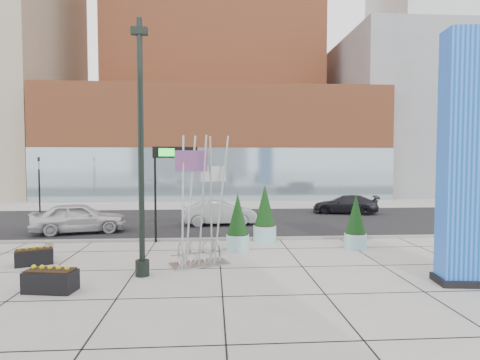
{
  "coord_description": "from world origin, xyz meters",
  "views": [
    {
      "loc": [
        0.73,
        -15.3,
        3.95
      ],
      "look_at": [
        1.91,
        2.0,
        3.04
      ],
      "focal_mm": 30.0,
      "sensor_mm": 36.0,
      "label": 1
    }
  ],
  "objects": [
    {
      "name": "tower_podium",
      "position": [
        1.0,
        27.0,
        5.5
      ],
      "size": [
        34.0,
        10.0,
        11.0
      ],
      "primitive_type": "cube",
      "color": "#AC5632",
      "rests_on": "ground"
    },
    {
      "name": "box_planter_north",
      "position": [
        -5.95,
        -0.01,
        0.33
      ],
      "size": [
        1.44,
        1.11,
        0.71
      ],
      "rotation": [
        0.0,
        0.0,
        0.41
      ],
      "color": "black",
      "rests_on": "ground"
    },
    {
      "name": "car_dark_east",
      "position": [
        10.3,
        12.92,
        0.67
      ],
      "size": [
        4.91,
        2.98,
        1.33
      ],
      "primitive_type": "imported",
      "rotation": [
        0.0,
        0.0,
        -1.83
      ],
      "color": "black",
      "rests_on": "ground"
    },
    {
      "name": "curb_edge",
      "position": [
        0.0,
        4.0,
        0.06
      ],
      "size": [
        80.0,
        0.3,
        0.12
      ],
      "primitive_type": "cube",
      "color": "gray",
      "rests_on": "ground"
    },
    {
      "name": "building_grey_parking",
      "position": [
        26.0,
        32.0,
        9.0
      ],
      "size": [
        20.0,
        18.0,
        18.0
      ],
      "primitive_type": "cube",
      "color": "slate",
      "rests_on": "ground"
    },
    {
      "name": "public_art_sculpture",
      "position": [
        0.24,
        -0.44,
        1.27
      ],
      "size": [
        2.37,
        1.72,
        4.85
      ],
      "rotation": [
        0.0,
        0.0,
        0.34
      ],
      "color": "#B6B8BB",
      "rests_on": "ground"
    },
    {
      "name": "building_pale_office",
      "position": [
        36.0,
        48.0,
        27.5
      ],
      "size": [
        16.0,
        16.0,
        55.0
      ],
      "primitive_type": "cube",
      "color": "#B2B7BC",
      "rests_on": "ground"
    },
    {
      "name": "car_silver_mid",
      "position": [
        1.14,
        8.5,
        0.72
      ],
      "size": [
        4.46,
        1.77,
        1.44
      ],
      "primitive_type": "imported",
      "rotation": [
        0.0,
        0.0,
        1.63
      ],
      "color": "#ADB1B5",
      "rests_on": "ground"
    },
    {
      "name": "car_white_west",
      "position": [
        -6.39,
        6.45,
        0.81
      ],
      "size": [
        5.07,
        2.96,
        1.62
      ],
      "primitive_type": "imported",
      "rotation": [
        0.0,
        0.0,
        1.8
      ],
      "color": "silver",
      "rests_on": "ground"
    },
    {
      "name": "box_planter_south",
      "position": [
        -4.1,
        -3.2,
        0.37
      ],
      "size": [
        1.56,
        0.96,
        0.8
      ],
      "rotation": [
        0.0,
        0.0,
        -0.17
      ],
      "color": "black",
      "rests_on": "ground"
    },
    {
      "name": "round_planter_west",
      "position": [
        1.8,
        1.8,
        1.17
      ],
      "size": [
        0.99,
        0.99,
        2.48
      ],
      "color": "#9ACACF",
      "rests_on": "ground"
    },
    {
      "name": "street_asphalt",
      "position": [
        0.0,
        10.0,
        0.01
      ],
      "size": [
        80.0,
        12.0,
        0.02
      ],
      "primitive_type": "cube",
      "color": "black",
      "rests_on": "ground"
    },
    {
      "name": "round_planter_east",
      "position": [
        7.0,
        1.8,
        1.14
      ],
      "size": [
        0.96,
        0.96,
        2.4
      ],
      "color": "#9ACACF",
      "rests_on": "ground"
    },
    {
      "name": "overhead_street_sign",
      "position": [
        -1.21,
        3.8,
        3.89
      ],
      "size": [
        2.1,
        0.8,
        4.54
      ],
      "rotation": [
        0.0,
        0.0,
        0.29
      ],
      "color": "black",
      "rests_on": "ground"
    },
    {
      "name": "round_planter_mid",
      "position": [
        3.21,
        3.6,
        1.29
      ],
      "size": [
        1.09,
        1.09,
        2.73
      ],
      "color": "#9ACACF",
      "rests_on": "ground"
    },
    {
      "name": "ground",
      "position": [
        0.0,
        0.0,
        0.0
      ],
      "size": [
        160.0,
        160.0,
        0.0
      ],
      "primitive_type": "plane",
      "color": "#9E9991",
      "rests_on": "ground"
    },
    {
      "name": "blue_pylon",
      "position": [
        9.0,
        -3.35,
        3.84
      ],
      "size": [
        2.49,
        1.33,
        7.94
      ],
      "rotation": [
        0.0,
        0.0,
        -0.12
      ],
      "color": "#0B47A9",
      "rests_on": "ground"
    },
    {
      "name": "traffic_signal",
      "position": [
        -12.0,
        15.0,
        2.3
      ],
      "size": [
        0.15,
        0.18,
        4.1
      ],
      "color": "black",
      "rests_on": "ground"
    },
    {
      "name": "concrete_bollard",
      "position": [
        -5.85,
        1.11,
        0.33
      ],
      "size": [
        0.34,
        0.34,
        0.66
      ],
      "primitive_type": "cylinder",
      "color": "gray",
      "rests_on": "ground"
    },
    {
      "name": "lamp_post",
      "position": [
        -1.65,
        -1.75,
        3.51
      ],
      "size": [
        0.54,
        0.47,
        8.57
      ],
      "rotation": [
        0.0,
        0.0,
        0.0
      ],
      "color": "black",
      "rests_on": "ground"
    },
    {
      "name": "tower_glass_front",
      "position": [
        1.0,
        22.2,
        2.5
      ],
      "size": [
        34.0,
        0.6,
        5.0
      ],
      "primitive_type": "cube",
      "color": "#8CA5B2",
      "rests_on": "ground"
    }
  ]
}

